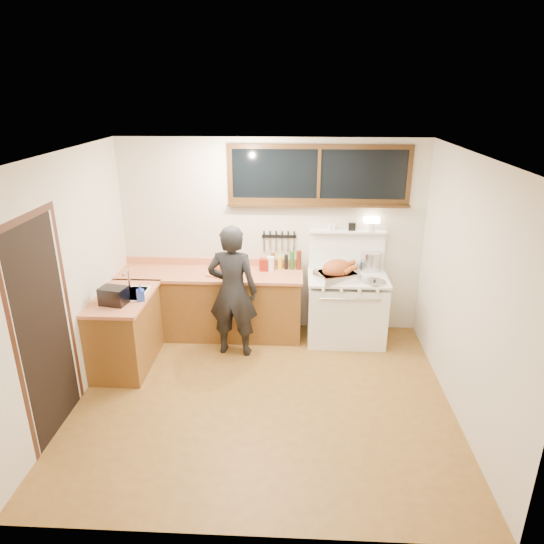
# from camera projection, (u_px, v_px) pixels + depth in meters

# --- Properties ---
(ground_plane) EXTENTS (4.00, 3.50, 0.02)m
(ground_plane) POSITION_uv_depth(u_px,v_px,m) (264.00, 398.00, 5.30)
(ground_plane) COLOR brown
(room_shell) EXTENTS (4.10, 3.60, 2.65)m
(room_shell) POSITION_uv_depth(u_px,v_px,m) (262.00, 255.00, 4.71)
(room_shell) COLOR beige
(room_shell) RESTS_ON ground
(counter_back) EXTENTS (2.44, 0.64, 1.00)m
(counter_back) POSITION_uv_depth(u_px,v_px,m) (211.00, 303.00, 6.52)
(counter_back) COLOR brown
(counter_back) RESTS_ON ground
(counter_left) EXTENTS (0.64, 1.09, 0.90)m
(counter_left) POSITION_uv_depth(u_px,v_px,m) (125.00, 330.00, 5.79)
(counter_left) COLOR brown
(counter_left) RESTS_ON ground
(sink_unit) EXTENTS (0.50, 0.45, 0.37)m
(sink_unit) POSITION_uv_depth(u_px,v_px,m) (125.00, 298.00, 5.72)
(sink_unit) COLOR white
(sink_unit) RESTS_ON counter_left
(vintage_stove) EXTENTS (1.02, 0.74, 1.61)m
(vintage_stove) POSITION_uv_depth(u_px,v_px,m) (346.00, 306.00, 6.40)
(vintage_stove) COLOR white
(vintage_stove) RESTS_ON ground
(back_window) EXTENTS (2.32, 0.13, 0.77)m
(back_window) POSITION_uv_depth(u_px,v_px,m) (319.00, 181.00, 6.13)
(back_window) COLOR black
(back_window) RESTS_ON room_shell
(left_doorway) EXTENTS (0.02, 1.04, 2.17)m
(left_doorway) POSITION_uv_depth(u_px,v_px,m) (45.00, 328.00, 4.49)
(left_doorway) COLOR black
(left_doorway) RESTS_ON ground
(knife_strip) EXTENTS (0.46, 0.03, 0.28)m
(knife_strip) POSITION_uv_depth(u_px,v_px,m) (279.00, 237.00, 6.44)
(knife_strip) COLOR black
(knife_strip) RESTS_ON room_shell
(man) EXTENTS (0.65, 0.47, 1.68)m
(man) POSITION_uv_depth(u_px,v_px,m) (233.00, 291.00, 5.92)
(man) COLOR black
(man) RESTS_ON ground
(soap_bottle) EXTENTS (0.11, 0.11, 0.19)m
(soap_bottle) POSITION_uv_depth(u_px,v_px,m) (140.00, 293.00, 5.49)
(soap_bottle) COLOR #2340B1
(soap_bottle) RESTS_ON counter_left
(toaster) EXTENTS (0.32, 0.25, 0.20)m
(toaster) POSITION_uv_depth(u_px,v_px,m) (114.00, 296.00, 5.40)
(toaster) COLOR black
(toaster) RESTS_ON counter_left
(cutting_board) EXTENTS (0.45, 0.40, 0.14)m
(cutting_board) POSITION_uv_depth(u_px,v_px,m) (223.00, 271.00, 6.26)
(cutting_board) COLOR #C7744F
(cutting_board) RESTS_ON counter_back
(roast_turkey) EXTENTS (0.60, 0.53, 0.26)m
(roast_turkey) POSITION_uv_depth(u_px,v_px,m) (337.00, 272.00, 6.09)
(roast_turkey) COLOR silver
(roast_turkey) RESTS_ON vintage_stove
(stockpot) EXTENTS (0.36, 0.36, 0.25)m
(stockpot) POSITION_uv_depth(u_px,v_px,m) (370.00, 261.00, 6.40)
(stockpot) COLOR silver
(stockpot) RESTS_ON vintage_stove
(saucepan) EXTENTS (0.18, 0.29, 0.12)m
(saucepan) POSITION_uv_depth(u_px,v_px,m) (352.00, 267.00, 6.40)
(saucepan) COLOR silver
(saucepan) RESTS_ON vintage_stove
(pot_lid) EXTENTS (0.30, 0.30, 0.04)m
(pot_lid) POSITION_uv_depth(u_px,v_px,m) (375.00, 282.00, 6.02)
(pot_lid) COLOR silver
(pot_lid) RESTS_ON vintage_stove
(coffee_tin) EXTENTS (0.12, 0.10, 0.17)m
(coffee_tin) POSITION_uv_depth(u_px,v_px,m) (264.00, 265.00, 6.39)
(coffee_tin) COLOR maroon
(coffee_tin) RESTS_ON counter_back
(pitcher) EXTENTS (0.11, 0.11, 0.19)m
(pitcher) POSITION_uv_depth(u_px,v_px,m) (271.00, 264.00, 6.40)
(pitcher) COLOR white
(pitcher) RESTS_ON counter_back
(bottle_cluster) EXTENTS (0.41, 0.07, 0.26)m
(bottle_cluster) POSITION_uv_depth(u_px,v_px,m) (288.00, 261.00, 6.44)
(bottle_cluster) COLOR black
(bottle_cluster) RESTS_ON counter_back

